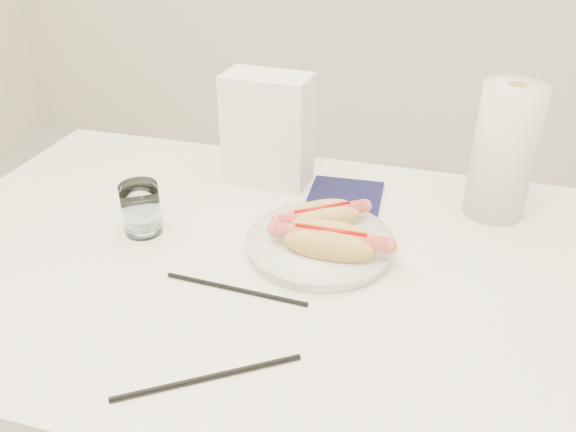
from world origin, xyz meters
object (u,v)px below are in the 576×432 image
(paper_towel_roll, at_px, (504,152))
(hotdog_left, at_px, (322,217))
(table, at_px, (257,284))
(napkin_box, at_px, (268,130))
(water_glass, at_px, (141,209))
(plate, at_px, (320,245))
(hotdog_right, at_px, (330,241))

(paper_towel_roll, bearing_deg, hotdog_left, -149.26)
(table, height_order, napkin_box, napkin_box)
(table, distance_m, paper_towel_roll, 0.49)
(table, height_order, water_glass, water_glass)
(hotdog_left, height_order, napkin_box, napkin_box)
(plate, bearing_deg, hotdog_left, 99.40)
(plate, bearing_deg, paper_towel_roll, 37.05)
(hotdog_left, bearing_deg, water_glass, 157.43)
(table, bearing_deg, hotdog_right, 4.03)
(napkin_box, distance_m, paper_towel_roll, 0.44)
(hotdog_right, bearing_deg, table, -176.09)
(table, xyz_separation_m, hotdog_right, (0.12, 0.01, 0.10))
(water_glass, bearing_deg, hotdog_left, 12.57)
(water_glass, height_order, napkin_box, napkin_box)
(hotdog_right, distance_m, water_glass, 0.34)
(hotdog_left, relative_size, water_glass, 1.58)
(table, bearing_deg, plate, 23.75)
(paper_towel_roll, bearing_deg, hotdog_right, -136.16)
(hotdog_left, xyz_separation_m, napkin_box, (-0.15, 0.18, 0.07))
(napkin_box, relative_size, paper_towel_roll, 0.91)
(water_glass, distance_m, paper_towel_roll, 0.65)
(water_glass, relative_size, napkin_box, 0.42)
(table, bearing_deg, napkin_box, 103.16)
(plate, relative_size, napkin_box, 1.08)
(hotdog_right, bearing_deg, hotdog_left, 112.18)
(hotdog_left, xyz_separation_m, water_glass, (-0.31, -0.07, 0.01))
(hotdog_right, relative_size, paper_towel_roll, 0.75)
(water_glass, bearing_deg, paper_towel_roll, 21.95)
(table, relative_size, hotdog_right, 6.55)
(table, height_order, hotdog_right, hotdog_right)
(napkin_box, bearing_deg, hotdog_left, -46.04)
(table, distance_m, water_glass, 0.24)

